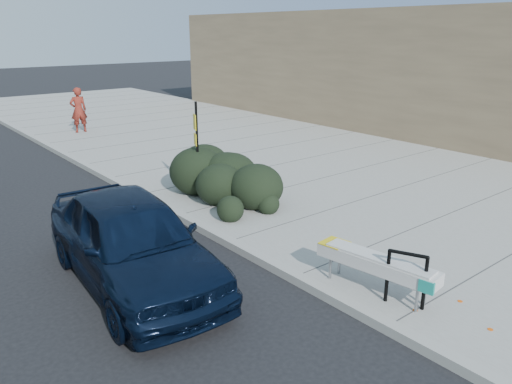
% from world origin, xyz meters
% --- Properties ---
extents(ground, '(120.00, 120.00, 0.00)m').
position_xyz_m(ground, '(0.00, 0.00, 0.00)').
color(ground, black).
rests_on(ground, ground).
extents(sidewalk_near, '(11.20, 50.00, 0.15)m').
position_xyz_m(sidewalk_near, '(5.60, 5.00, 0.07)').
color(sidewalk_near, gray).
rests_on(sidewalk_near, ground).
extents(curb_near, '(0.22, 50.00, 0.17)m').
position_xyz_m(curb_near, '(0.00, 5.00, 0.08)').
color(curb_near, '#9E9E99').
rests_on(curb_near, ground).
extents(bench, '(0.72, 2.17, 0.64)m').
position_xyz_m(bench, '(0.60, -1.21, 0.66)').
color(bench, gray).
rests_on(bench, sidewalk_near).
extents(bike_rack, '(0.30, 0.58, 0.92)m').
position_xyz_m(bike_rack, '(0.60, -1.78, 0.70)').
color(bike_rack, black).
rests_on(bike_rack, sidewalk_near).
extents(sign_post, '(0.14, 0.27, 2.46)m').
position_xyz_m(sign_post, '(1.12, 5.01, 1.55)').
color(sign_post, black).
rests_on(sign_post, sidewalk_near).
extents(hedge, '(2.92, 4.01, 1.35)m').
position_xyz_m(hedge, '(1.50, 4.51, 0.83)').
color(hedge, black).
rests_on(hedge, sidewalk_near).
extents(sedan_navy, '(2.33, 4.97, 1.65)m').
position_xyz_m(sedan_navy, '(-2.26, 1.86, 0.82)').
color(sedan_navy, black).
rests_on(sedan_navy, ground).
extents(pedestrian, '(0.72, 0.51, 1.89)m').
position_xyz_m(pedestrian, '(1.87, 15.40, 1.09)').
color(pedestrian, maroon).
rests_on(pedestrian, sidewalk_near).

